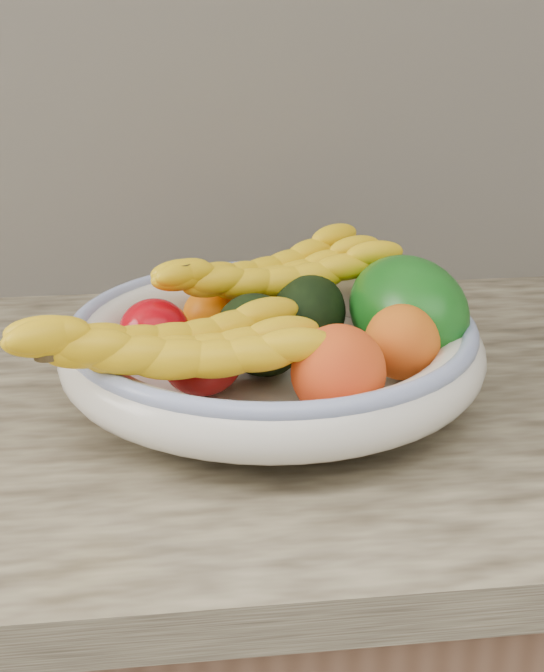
{
  "coord_description": "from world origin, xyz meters",
  "views": [
    {
      "loc": [
        -0.1,
        0.87,
        1.28
      ],
      "look_at": [
        0.0,
        1.66,
        0.96
      ],
      "focal_mm": 50.0,
      "sensor_mm": 36.0,
      "label": 1
    }
  ],
  "objects_px": {
    "fruit_bowl": "(272,347)",
    "banana_bunch_front": "(170,356)",
    "green_mango": "(408,311)",
    "banana_bunch_back": "(273,281)"
  },
  "relations": [
    {
      "from": "fruit_bowl",
      "to": "banana_bunch_front",
      "type": "height_order",
      "value": "banana_bunch_front"
    },
    {
      "from": "fruit_bowl",
      "to": "banana_bunch_front",
      "type": "bearing_deg",
      "value": -136.98
    },
    {
      "from": "green_mango",
      "to": "fruit_bowl",
      "type": "bearing_deg",
      "value": 163.6
    },
    {
      "from": "fruit_bowl",
      "to": "green_mango",
      "type": "relative_size",
      "value": 2.71
    },
    {
      "from": "banana_bunch_front",
      "to": "green_mango",
      "type": "bearing_deg",
      "value": 11.21
    },
    {
      "from": "fruit_bowl",
      "to": "banana_bunch_front",
      "type": "xyz_separation_m",
      "value": [
        -0.09,
        -0.09,
        0.03
      ]
    },
    {
      "from": "green_mango",
      "to": "banana_bunch_front",
      "type": "bearing_deg",
      "value": -176.7
    },
    {
      "from": "green_mango",
      "to": "banana_bunch_front",
      "type": "distance_m",
      "value": 0.24
    },
    {
      "from": "green_mango",
      "to": "banana_bunch_back",
      "type": "bearing_deg",
      "value": 130.06
    },
    {
      "from": "banana_bunch_front",
      "to": "banana_bunch_back",
      "type": "bearing_deg",
      "value": 45.52
    }
  ]
}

